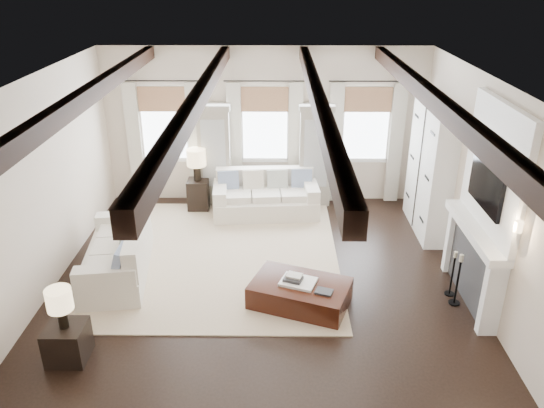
{
  "coord_description": "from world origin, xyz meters",
  "views": [
    {
      "loc": [
        0.24,
        -6.75,
        4.62
      ],
      "look_at": [
        0.17,
        0.9,
        1.15
      ],
      "focal_mm": 35.0,
      "sensor_mm": 36.0,
      "label": 1
    }
  ],
  "objects_px": {
    "sofa_back": "(266,197)",
    "ottoman": "(300,294)",
    "sofa_left": "(120,255)",
    "side_table_back": "(199,195)",
    "side_table_front": "(68,342)"
  },
  "relations": [
    {
      "from": "side_table_back",
      "to": "sofa_left",
      "type": "bearing_deg",
      "value": -109.73
    },
    {
      "from": "ottoman",
      "to": "side_table_front",
      "type": "distance_m",
      "value": 3.24
    },
    {
      "from": "sofa_back",
      "to": "ottoman",
      "type": "bearing_deg",
      "value": -79.7
    },
    {
      "from": "sofa_left",
      "to": "side_table_front",
      "type": "height_order",
      "value": "sofa_left"
    },
    {
      "from": "sofa_back",
      "to": "side_table_back",
      "type": "xyz_separation_m",
      "value": [
        -1.38,
        0.21,
        -0.04
      ]
    },
    {
      "from": "side_table_front",
      "to": "side_table_back",
      "type": "height_order",
      "value": "side_table_back"
    },
    {
      "from": "sofa_left",
      "to": "side_table_front",
      "type": "distance_m",
      "value": 2.03
    },
    {
      "from": "sofa_left",
      "to": "ottoman",
      "type": "bearing_deg",
      "value": -15.93
    },
    {
      "from": "sofa_left",
      "to": "side_table_front",
      "type": "bearing_deg",
      "value": -93.8
    },
    {
      "from": "sofa_left",
      "to": "side_table_back",
      "type": "distance_m",
      "value": 2.71
    },
    {
      "from": "sofa_back",
      "to": "ottoman",
      "type": "xyz_separation_m",
      "value": [
        0.57,
        -3.16,
        -0.17
      ]
    },
    {
      "from": "sofa_left",
      "to": "side_table_back",
      "type": "height_order",
      "value": "sofa_left"
    },
    {
      "from": "sofa_back",
      "to": "sofa_left",
      "type": "relative_size",
      "value": 0.97
    },
    {
      "from": "side_table_front",
      "to": "ottoman",
      "type": "bearing_deg",
      "value": 21.93
    },
    {
      "from": "side_table_front",
      "to": "sofa_back",
      "type": "bearing_deg",
      "value": 60.91
    }
  ]
}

